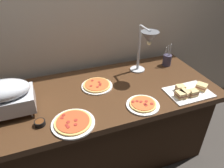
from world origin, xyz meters
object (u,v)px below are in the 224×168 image
pizza_plate_raised_stand (97,85)px  sauce_cup_near (40,123)px  chafing_dish (4,97)px  sandwich_platter (189,92)px  pizza_plate_center (73,123)px  pizza_plate_front (143,104)px  heat_lamp (147,42)px  utensil_holder (167,60)px

pizza_plate_raised_stand → sauce_cup_near: sauce_cup_near is taller
pizza_plate_raised_stand → chafing_dish: bearing=-170.7°
sandwich_platter → sauce_cup_near: (-1.15, 0.04, -0.00)m
chafing_dish → pizza_plate_center: bearing=-33.1°
pizza_plate_front → sandwich_platter: bearing=1.4°
pizza_plate_center → sandwich_platter: size_ratio=0.83×
pizza_plate_center → sauce_cup_near: 0.22m
heat_lamp → utensil_holder: size_ratio=1.94×
pizza_plate_raised_stand → sauce_cup_near: size_ratio=3.68×
chafing_dish → pizza_plate_raised_stand: (0.69, 0.11, -0.13)m
chafing_dish → pizza_plate_center: chafing_dish is taller
sandwich_platter → sauce_cup_near: size_ratio=4.92×
chafing_dish → sandwich_platter: 1.38m
pizza_plate_center → sandwich_platter: 0.95m
pizza_plate_center → pizza_plate_raised_stand: (0.28, 0.38, 0.00)m
sauce_cup_near → utensil_holder: utensil_holder is taller
pizza_plate_raised_stand → utensil_holder: (0.77, 0.14, 0.05)m
sandwich_platter → sauce_cup_near: sandwich_platter is taller
pizza_plate_front → sauce_cup_near: sauce_cup_near is taller
pizza_plate_center → heat_lamp: bearing=27.9°
chafing_dish → pizza_plate_front: 0.98m
chafing_dish → pizza_plate_raised_stand: chafing_dish is taller
chafing_dish → sandwich_platter: bearing=-10.2°
pizza_plate_front → sauce_cup_near: 0.74m
pizza_plate_center → pizza_plate_raised_stand: bearing=53.5°
sauce_cup_near → pizza_plate_front: bearing=-4.3°
heat_lamp → pizza_plate_center: heat_lamp is taller
sandwich_platter → utensil_holder: size_ratio=1.54×
sandwich_platter → pizza_plate_front: bearing=-178.6°
pizza_plate_center → utensil_holder: 1.17m
heat_lamp → pizza_plate_front: bearing=-118.8°
pizza_plate_front → utensil_holder: bearing=43.7°
pizza_plate_front → sauce_cup_near: size_ratio=3.47×
chafing_dish → sauce_cup_near: bearing=-45.0°
heat_lamp → sauce_cup_near: heat_lamp is taller
pizza_plate_front → sandwich_platter: (0.42, 0.01, 0.01)m
chafing_dish → utensil_holder: (1.46, 0.25, -0.09)m
chafing_dish → heat_lamp: 1.17m
pizza_plate_front → pizza_plate_raised_stand: bearing=124.0°
sauce_cup_near → chafing_dish: bearing=135.0°
pizza_plate_raised_stand → sauce_cup_near: bearing=-147.5°
pizza_plate_center → pizza_plate_raised_stand: size_ratio=1.10×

